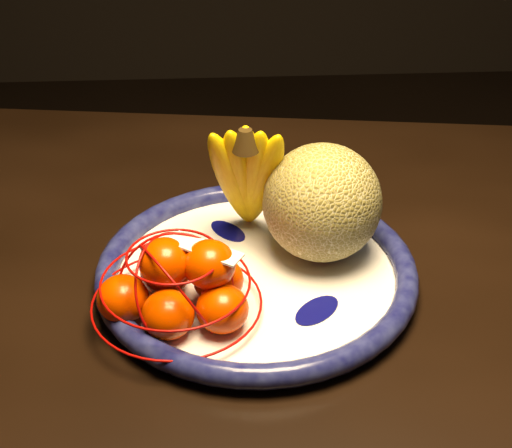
{
  "coord_description": "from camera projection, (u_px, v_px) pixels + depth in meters",
  "views": [
    {
      "loc": [
        -0.25,
        -0.62,
        1.21
      ],
      "look_at": [
        -0.21,
        0.06,
        0.76
      ],
      "focal_mm": 55.0,
      "sensor_mm": 36.0,
      "label": 1
    }
  ],
  "objects": [
    {
      "name": "mandarin_bag",
      "position": [
        180.0,
        286.0,
        0.77
      ],
      "size": [
        0.22,
        0.22,
        0.11
      ],
      "rotation": [
        0.0,
        0.0,
        -0.35
      ],
      "color": "#FF4700",
      "rests_on": "fruit_bowl"
    },
    {
      "name": "cantaloupe",
      "position": [
        322.0,
        203.0,
        0.84
      ],
      "size": [
        0.13,
        0.13,
        0.13
      ],
      "primitive_type": "sphere",
      "color": "olive",
      "rests_on": "fruit_bowl"
    },
    {
      "name": "banana_bunch",
      "position": [
        247.0,
        173.0,
        0.86
      ],
      "size": [
        0.11,
        0.1,
        0.16
      ],
      "rotation": [
        0.0,
        0.0,
        -0.11
      ],
      "color": "yellow",
      "rests_on": "fruit_bowl"
    },
    {
      "name": "price_tag",
      "position": [
        205.0,
        249.0,
        0.75
      ],
      "size": [
        0.08,
        0.06,
        0.01
      ],
      "primitive_type": "cube",
      "rotation": [
        -0.14,
        0.1,
        -0.47
      ],
      "color": "white",
      "rests_on": "mandarin_bag"
    },
    {
      "name": "dining_table",
      "position": [
        413.0,
        346.0,
        0.87
      ],
      "size": [
        1.48,
        1.0,
        0.69
      ],
      "rotation": [
        0.0,
        0.0,
        -0.13
      ],
      "color": "black",
      "rests_on": "ground"
    },
    {
      "name": "fruit_bowl",
      "position": [
        256.0,
        273.0,
        0.84
      ],
      "size": [
        0.35,
        0.35,
        0.03
      ],
      "rotation": [
        0.0,
        0.0,
        0.16
      ],
      "color": "white",
      "rests_on": "dining_table"
    }
  ]
}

